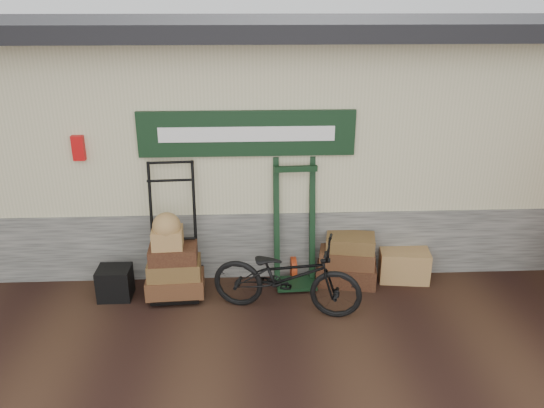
# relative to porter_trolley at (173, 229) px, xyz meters

# --- Properties ---
(ground) EXTENTS (80.00, 80.00, 0.00)m
(ground) POSITION_rel_porter_trolley_xyz_m (1.22, -0.69, -0.84)
(ground) COLOR black
(ground) RESTS_ON ground
(station_building) EXTENTS (14.40, 4.10, 3.20)m
(station_building) POSITION_rel_porter_trolley_xyz_m (1.21, 2.04, 0.78)
(station_building) COLOR #4C4C47
(station_building) RESTS_ON ground
(porter_trolley) EXTENTS (0.87, 0.67, 1.68)m
(porter_trolley) POSITION_rel_porter_trolley_xyz_m (0.00, 0.00, 0.00)
(porter_trolley) COLOR black
(porter_trolley) RESTS_ON ground
(green_barrow) EXTENTS (0.62, 0.53, 1.64)m
(green_barrow) POSITION_rel_porter_trolley_xyz_m (1.50, 0.16, -0.02)
(green_barrow) COLOR black
(green_barrow) RESTS_ON ground
(suitcase_stack) EXTENTS (0.83, 0.61, 0.67)m
(suitcase_stack) POSITION_rel_porter_trolley_xyz_m (2.17, 0.11, -0.50)
(suitcase_stack) COLOR #331810
(suitcase_stack) RESTS_ON ground
(wicker_hamper) EXTENTS (0.68, 0.49, 0.41)m
(wicker_hamper) POSITION_rel_porter_trolley_xyz_m (2.93, 0.16, -0.63)
(wicker_hamper) COLOR olive
(wicker_hamper) RESTS_ON ground
(black_trunk) EXTENTS (0.40, 0.34, 0.40)m
(black_trunk) POSITION_rel_porter_trolley_xyz_m (-0.73, -0.14, -0.64)
(black_trunk) COLOR black
(black_trunk) RESTS_ON ground
(bicycle) EXTENTS (1.04, 1.86, 1.02)m
(bicycle) POSITION_rel_porter_trolley_xyz_m (1.35, -0.54, -0.33)
(bicycle) COLOR black
(bicycle) RESTS_ON ground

